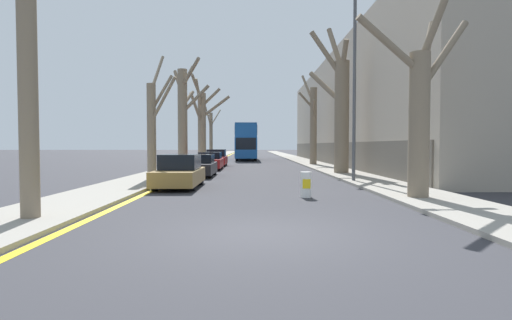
# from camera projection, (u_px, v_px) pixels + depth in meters

# --- Properties ---
(ground_plane) EXTENTS (300.00, 300.00, 0.00)m
(ground_plane) POSITION_uv_depth(u_px,v_px,m) (261.00, 234.00, 8.27)
(ground_plane) COLOR #333338
(sidewalk_left) EXTENTS (2.72, 120.00, 0.12)m
(sidewalk_left) POSITION_uv_depth(u_px,v_px,m) (213.00, 157.00, 58.16)
(sidewalk_left) COLOR gray
(sidewalk_left) RESTS_ON ground
(sidewalk_right) EXTENTS (2.72, 120.00, 0.12)m
(sidewalk_right) POSITION_uv_depth(u_px,v_px,m) (292.00, 157.00, 58.30)
(sidewalk_right) COLOR gray
(sidewalk_right) RESTS_ON ground
(building_facade_right) EXTENTS (10.08, 48.03, 10.33)m
(building_facade_right) POSITION_uv_depth(u_px,v_px,m) (376.00, 112.00, 39.44)
(building_facade_right) COLOR #9E9384
(building_facade_right) RESTS_ON ground
(kerb_line_stripe) EXTENTS (0.24, 120.00, 0.01)m
(kerb_line_stripe) POSITION_uv_depth(u_px,v_px,m) (224.00, 158.00, 58.18)
(kerb_line_stripe) COLOR yellow
(kerb_line_stripe) RESTS_ON ground
(street_tree_left_0) EXTENTS (2.38, 2.14, 7.62)m
(street_tree_left_0) POSITION_uv_depth(u_px,v_px,m) (25.00, 72.00, 9.36)
(street_tree_left_0) COLOR #7A6B56
(street_tree_left_0) RESTS_ON ground
(street_tree_left_1) EXTENTS (1.66, 3.19, 6.83)m
(street_tree_left_1) POSITION_uv_depth(u_px,v_px,m) (153.00, 125.00, 20.17)
(street_tree_left_1) COLOR #7A6B56
(street_tree_left_1) RESTS_ON ground
(street_tree_left_2) EXTENTS (2.98, 3.81, 8.02)m
(street_tree_left_2) POSITION_uv_depth(u_px,v_px,m) (184.00, 114.00, 29.73)
(street_tree_left_2) COLOR #7A6B56
(street_tree_left_2) RESTS_ON ground
(street_tree_left_3) EXTENTS (3.87, 2.93, 8.69)m
(street_tree_left_3) POSITION_uv_depth(u_px,v_px,m) (202.00, 122.00, 40.34)
(street_tree_left_3) COLOR #7A6B56
(street_tree_left_3) RESTS_ON ground
(street_tree_left_4) EXTENTS (2.74, 4.97, 6.84)m
(street_tree_left_4) POSITION_uv_depth(u_px,v_px,m) (211.00, 133.00, 50.86)
(street_tree_left_4) COLOR #7A6B56
(street_tree_left_4) RESTS_ON ground
(street_tree_right_0) EXTENTS (4.36, 3.09, 7.48)m
(street_tree_right_0) POSITION_uv_depth(u_px,v_px,m) (420.00, 107.00, 13.22)
(street_tree_right_0) COLOR #7A6B56
(street_tree_right_0) RESTS_ON ground
(street_tree_right_1) EXTENTS (2.49, 3.49, 9.47)m
(street_tree_right_1) POSITION_uv_depth(u_px,v_px,m) (340.00, 108.00, 24.92)
(street_tree_right_1) COLOR #7A6B56
(street_tree_right_1) RESTS_ON ground
(street_tree_right_2) EXTENTS (1.73, 3.21, 8.49)m
(street_tree_right_2) POSITION_uv_depth(u_px,v_px,m) (313.00, 123.00, 36.30)
(street_tree_right_2) COLOR #7A6B56
(street_tree_right_2) RESTS_ON ground
(double_decker_bus) EXTENTS (2.55, 10.84, 4.37)m
(double_decker_bus) POSITION_uv_depth(u_px,v_px,m) (246.00, 140.00, 49.51)
(double_decker_bus) COLOR #19519E
(double_decker_bus) RESTS_ON ground
(parked_car_0) EXTENTS (1.76, 4.18, 1.44)m
(parked_car_0) POSITION_uv_depth(u_px,v_px,m) (180.00, 172.00, 17.31)
(parked_car_0) COLOR olive
(parked_car_0) RESTS_ON ground
(parked_car_1) EXTENTS (1.87, 4.18, 1.30)m
(parked_car_1) POSITION_uv_depth(u_px,v_px,m) (199.00, 166.00, 23.53)
(parked_car_1) COLOR black
(parked_car_1) RESTS_ON ground
(parked_car_2) EXTENTS (1.80, 4.09, 1.32)m
(parked_car_2) POSITION_uv_depth(u_px,v_px,m) (210.00, 161.00, 30.04)
(parked_car_2) COLOR maroon
(parked_car_2) RESTS_ON ground
(parked_car_3) EXTENTS (1.76, 4.12, 1.47)m
(parked_car_3) POSITION_uv_depth(u_px,v_px,m) (216.00, 158.00, 35.50)
(parked_car_3) COLOR maroon
(parked_car_3) RESTS_ON ground
(lamp_post) EXTENTS (1.40, 0.20, 9.50)m
(lamp_post) POSITION_uv_depth(u_px,v_px,m) (353.00, 76.00, 19.34)
(lamp_post) COLOR #4C4F54
(lamp_post) RESTS_ON ground
(traffic_bollard) EXTENTS (0.39, 0.40, 0.90)m
(traffic_bollard) POSITION_uv_depth(u_px,v_px,m) (306.00, 185.00, 14.06)
(traffic_bollard) COLOR white
(traffic_bollard) RESTS_ON ground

